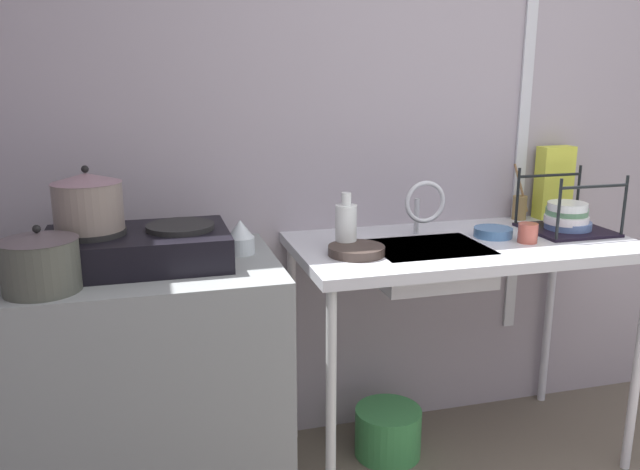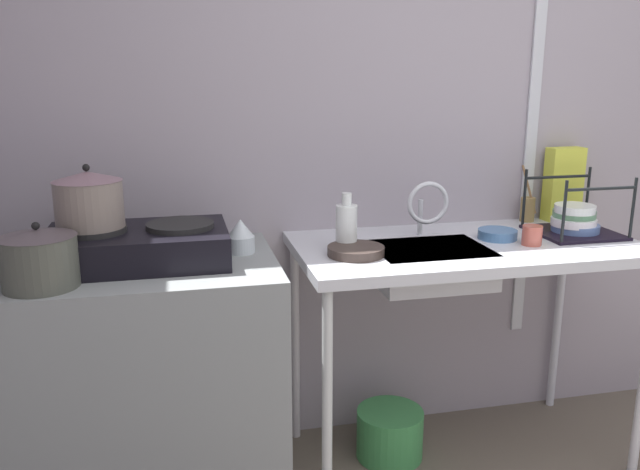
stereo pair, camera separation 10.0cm
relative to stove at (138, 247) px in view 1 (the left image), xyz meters
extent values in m
cube|color=#9D949E|center=(1.33, 0.38, 0.33)|extent=(4.50, 0.10, 2.61)
cube|color=silver|center=(1.63, 0.32, 0.46)|extent=(0.05, 0.01, 2.09)
cube|color=gray|center=(0.00, 0.00, -0.52)|extent=(0.93, 0.66, 0.91)
cube|color=silver|center=(1.21, 0.00, -0.08)|extent=(1.31, 0.66, 0.04)
cylinder|color=silver|center=(0.59, -0.29, -0.54)|extent=(0.04, 0.04, 0.87)
cylinder|color=silver|center=(1.83, -0.29, -0.54)|extent=(0.04, 0.04, 0.87)
cylinder|color=silver|center=(0.59, 0.29, -0.54)|extent=(0.04, 0.04, 0.87)
cylinder|color=silver|center=(1.83, 0.29, -0.54)|extent=(0.04, 0.04, 0.87)
cube|color=black|center=(0.00, 0.00, 0.00)|extent=(0.60, 0.38, 0.11)
cylinder|color=black|center=(-0.14, 0.00, 0.06)|extent=(0.23, 0.23, 0.02)
cylinder|color=black|center=(0.14, 0.00, 0.06)|extent=(0.23, 0.23, 0.02)
cylinder|color=gray|center=(-0.14, 0.00, 0.15)|extent=(0.22, 0.22, 0.16)
cone|color=slate|center=(-0.14, 0.00, 0.24)|extent=(0.22, 0.22, 0.03)
sphere|color=black|center=(-0.14, 0.00, 0.27)|extent=(0.02, 0.02, 0.02)
cylinder|color=#484B41|center=(-0.27, -0.20, 0.02)|extent=(0.22, 0.22, 0.16)
cone|color=#4E4448|center=(-0.27, -0.20, 0.11)|extent=(0.23, 0.23, 0.02)
sphere|color=black|center=(-0.27, -0.20, 0.13)|extent=(0.02, 0.02, 0.02)
cylinder|color=silver|center=(0.35, 0.05, -0.03)|extent=(0.10, 0.10, 0.06)
cone|color=silver|center=(0.35, 0.05, 0.03)|extent=(0.09, 0.09, 0.06)
cube|color=silver|center=(1.04, -0.04, -0.13)|extent=(0.42, 0.33, 0.13)
cylinder|color=silver|center=(1.08, 0.16, 0.01)|extent=(0.02, 0.02, 0.14)
torus|color=silver|center=(1.08, 0.08, 0.08)|extent=(0.17, 0.02, 0.17)
cylinder|color=#392E28|center=(0.75, -0.08, -0.05)|extent=(0.20, 0.20, 0.03)
cylinder|color=black|center=(1.54, -0.11, 0.06)|extent=(0.01, 0.01, 0.25)
cylinder|color=black|center=(1.83, -0.11, 0.06)|extent=(0.01, 0.01, 0.25)
cylinder|color=black|center=(1.54, 0.17, 0.06)|extent=(0.01, 0.01, 0.25)
cylinder|color=black|center=(1.83, 0.17, 0.06)|extent=(0.01, 0.01, 0.25)
cylinder|color=black|center=(1.68, -0.11, 0.15)|extent=(0.29, 0.01, 0.01)
cylinder|color=black|center=(1.68, 0.17, 0.15)|extent=(0.29, 0.01, 0.01)
cube|color=black|center=(1.68, 0.03, -0.06)|extent=(0.31, 0.30, 0.01)
cylinder|color=#536EA6|center=(1.69, 0.03, -0.03)|extent=(0.18, 0.18, 0.03)
cylinder|color=white|center=(1.68, 0.02, -0.01)|extent=(0.18, 0.18, 0.03)
cylinder|color=#5F936A|center=(1.69, 0.04, 0.02)|extent=(0.17, 0.17, 0.03)
cylinder|color=white|center=(1.68, 0.03, 0.04)|extent=(0.16, 0.16, 0.03)
cylinder|color=#B05243|center=(1.43, -0.09, -0.02)|extent=(0.07, 0.07, 0.07)
cylinder|color=teal|center=(1.35, 0.03, -0.04)|extent=(0.15, 0.15, 0.04)
cylinder|color=white|center=(0.73, 0.01, 0.02)|extent=(0.08, 0.08, 0.17)
cylinder|color=white|center=(0.73, 0.01, 0.13)|extent=(0.04, 0.04, 0.05)
cube|color=#D4DA41|center=(1.78, 0.27, 0.10)|extent=(0.16, 0.08, 0.32)
cylinder|color=olive|center=(1.62, 0.28, -0.01)|extent=(0.06, 0.06, 0.10)
cylinder|color=olive|center=(1.62, 0.28, 0.08)|extent=(0.07, 0.05, 0.21)
cylinder|color=#3D924C|center=(0.94, 0.06, -0.87)|extent=(0.27, 0.27, 0.20)
camera|label=1|loc=(0.04, -2.17, 0.57)|focal=36.31mm
camera|label=2|loc=(0.13, -2.20, 0.57)|focal=36.31mm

